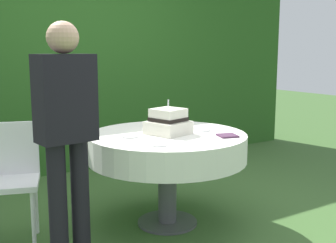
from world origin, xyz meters
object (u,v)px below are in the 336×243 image
wedding_cake (169,122)px  serving_plate_far (203,130)px  cake_table (167,148)px  garden_chair (11,171)px  standing_person (66,129)px  napkin_stack (227,136)px  serving_plate_near (149,126)px  serving_plate_left (130,136)px  serving_plate_right (159,145)px

wedding_cake → serving_plate_far: bearing=-8.5°
cake_table → serving_plate_far: bearing=-10.2°
garden_chair → standing_person: size_ratio=0.56×
napkin_stack → standing_person: size_ratio=0.09×
serving_plate_near → garden_chair: bearing=-179.8°
wedding_cake → standing_person: bearing=-165.2°
cake_table → garden_chair: size_ratio=1.43×
cake_table → serving_plate_far: serving_plate_far is taller
cake_table → napkin_stack: 0.50m
serving_plate_near → garden_chair: size_ratio=0.14×
serving_plate_left → garden_chair: bearing=158.8°
serving_plate_near → serving_plate_far: size_ratio=1.01×
napkin_stack → standing_person: standing_person is taller
wedding_cake → standing_person: 0.96m
serving_plate_left → serving_plate_near: bearing=42.6°
wedding_cake → cake_table: bearing=120.9°
wedding_cake → napkin_stack: bearing=-46.0°
wedding_cake → serving_plate_left: 0.34m
serving_plate_near → garden_chair: garden_chair is taller
serving_plate_near → serving_plate_far: bearing=-57.0°
serving_plate_far → serving_plate_right: same height
cake_table → garden_chair: 1.21m
serving_plate_near → standing_person: 1.15m
serving_plate_far → garden_chair: bearing=164.1°
garden_chair → cake_table: bearing=-17.4°
cake_table → standing_person: bearing=-164.5°
serving_plate_right → napkin_stack: (0.62, -0.01, 0.00)m
serving_plate_far → napkin_stack: bearing=-86.0°
serving_plate_far → serving_plate_right: bearing=-154.7°
serving_plate_far → standing_person: 1.26m
napkin_stack → standing_person: 1.26m
serving_plate_left → standing_person: standing_person is taller
serving_plate_far → serving_plate_left: same height
serving_plate_near → standing_person: bearing=-147.2°
serving_plate_left → standing_person: size_ratio=0.09×
serving_plate_near → napkin_stack: bearing=-67.6°
serving_plate_far → napkin_stack: 0.29m
wedding_cake → serving_plate_left: (-0.32, 0.05, -0.09)m
serving_plate_right → standing_person: standing_person is taller
napkin_stack → garden_chair: (-1.48, 0.71, -0.23)m
wedding_cake → garden_chair: bearing=162.2°
standing_person → serving_plate_far: bearing=9.2°
cake_table → serving_plate_left: serving_plate_left is taller
serving_plate_near → napkin_stack: 0.77m
cake_table → serving_plate_far: (0.31, -0.06, 0.12)m
serving_plate_right → napkin_stack: size_ratio=0.81×
napkin_stack → standing_person: (-1.25, 0.09, 0.16)m
wedding_cake → standing_person: (-0.92, -0.24, 0.07)m
standing_person → wedding_cake: bearing=14.8°
serving_plate_far → napkin_stack: napkin_stack is taller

